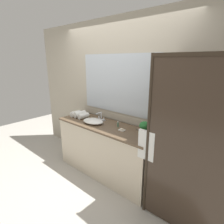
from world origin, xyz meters
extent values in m
plane|color=#B7B2A8|center=(0.00, 0.00, 0.00)|extent=(8.00, 8.00, 0.00)
cube|color=#B2A893|center=(0.00, 0.34, 1.30)|extent=(4.40, 0.05, 2.60)
cube|color=#B2A893|center=(0.00, 0.32, 0.96)|extent=(1.80, 0.01, 0.11)
cube|color=silver|center=(0.00, 0.31, 1.54)|extent=(1.56, 0.01, 0.98)
cube|color=beige|center=(0.00, 0.01, 0.43)|extent=(1.80, 0.56, 0.87)
cube|color=brown|center=(0.00, 0.00, 0.89)|extent=(1.80, 0.58, 0.03)
cylinder|color=#2D2319|center=(0.95, -0.27, 1.00)|extent=(0.04, 0.04, 2.00)
cube|color=#2D2319|center=(1.45, -0.27, 1.98)|extent=(1.00, 0.04, 0.04)
cube|color=#382B21|center=(1.45, -0.27, 1.00)|extent=(0.96, 0.01, 1.96)
cube|color=#382B21|center=(0.95, 0.02, 1.00)|extent=(0.01, 0.57, 1.96)
cylinder|color=#2D2319|center=(0.93, -0.26, 1.10)|extent=(0.32, 0.02, 0.02)
cube|color=white|center=(0.93, -0.26, 0.93)|extent=(0.22, 0.04, 0.37)
ellipsoid|color=white|center=(-0.22, -0.06, 0.93)|extent=(0.39, 0.28, 0.07)
cube|color=silver|center=(-0.22, 0.14, 0.91)|extent=(0.17, 0.04, 0.02)
cylinder|color=silver|center=(-0.22, 0.14, 0.98)|extent=(0.02, 0.02, 0.12)
cylinder|color=silver|center=(-0.22, 0.08, 1.04)|extent=(0.02, 0.12, 0.02)
cylinder|color=silver|center=(-0.28, 0.14, 0.94)|extent=(0.02, 0.02, 0.04)
cylinder|color=silver|center=(-0.16, 0.14, 0.94)|extent=(0.02, 0.02, 0.04)
cylinder|color=beige|center=(0.68, 0.10, 0.94)|extent=(0.11, 0.11, 0.07)
ellipsoid|color=#266D31|center=(0.68, 0.10, 1.02)|extent=(0.16, 0.16, 0.12)
cube|color=silver|center=(0.36, -0.01, 0.91)|extent=(0.10, 0.07, 0.01)
ellipsoid|color=beige|center=(0.36, -0.01, 0.92)|extent=(0.07, 0.04, 0.02)
cylinder|color=#4C7056|center=(0.22, 0.07, 0.94)|extent=(0.03, 0.03, 0.08)
cylinder|color=#B7B2A8|center=(0.22, 0.07, 0.98)|extent=(0.02, 0.02, 0.02)
cylinder|color=#4C7056|center=(0.73, -0.09, 0.93)|extent=(0.03, 0.03, 0.07)
cylinder|color=#B7B2A8|center=(0.73, -0.09, 0.97)|extent=(0.02, 0.02, 0.01)
cylinder|color=white|center=(-0.76, -0.01, 0.95)|extent=(0.10, 0.20, 0.10)
cylinder|color=white|center=(-0.65, 0.01, 0.96)|extent=(0.15, 0.24, 0.11)
cylinder|color=white|center=(-0.54, 0.00, 0.95)|extent=(0.11, 0.21, 0.09)
camera|label=1|loc=(1.92, -2.04, 1.93)|focal=29.08mm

